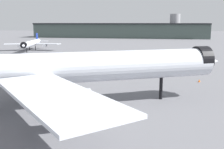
{
  "coord_description": "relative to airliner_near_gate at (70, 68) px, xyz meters",
  "views": [
    {
      "loc": [
        9.82,
        -46.68,
        15.53
      ],
      "look_at": [
        4.5,
        3.67,
        5.67
      ],
      "focal_mm": 43.18,
      "sensor_mm": 36.0,
      "label": 1
    }
  ],
  "objects": [
    {
      "name": "terminal_building",
      "position": [
        -7.3,
        228.07,
        0.25
      ],
      "size": [
        175.31,
        43.73,
        23.42
      ],
      "rotation": [
        0.0,
        0.0,
        -0.08
      ],
      "color": "#475651",
      "rests_on": "ground"
    },
    {
      "name": "ground",
      "position": [
        3.0,
        -0.71,
        -7.24
      ],
      "size": [
        900.0,
        900.0,
        0.0
      ],
      "primitive_type": "plane",
      "color": "slate"
    },
    {
      "name": "airliner_near_gate",
      "position": [
        0.0,
        0.0,
        0.0
      ],
      "size": [
        60.53,
        54.23,
        16.44
      ],
      "rotation": [
        0.0,
        0.0,
        0.38
      ],
      "color": "silver",
      "rests_on": "ground"
    },
    {
      "name": "airliner_far_taxiway",
      "position": [
        -46.73,
        95.48,
        -3.2
      ],
      "size": [
        31.41,
        34.67,
        9.17
      ],
      "rotation": [
        0.0,
        0.0,
        4.85
      ],
      "color": "silver",
      "rests_on": "ground"
    },
    {
      "name": "traffic_cone_wingtip",
      "position": [
        28.43,
        23.91,
        -6.86
      ],
      "size": [
        0.61,
        0.61,
        0.76
      ],
      "primitive_type": "cone",
      "color": "#F2600C",
      "rests_on": "ground"
    }
  ]
}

